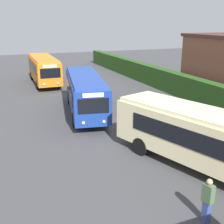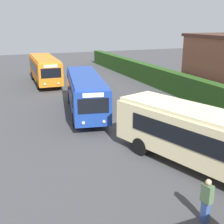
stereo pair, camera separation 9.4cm
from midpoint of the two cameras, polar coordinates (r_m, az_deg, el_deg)
ground_plane at (r=20.72m, az=-1.07°, el=-2.73°), size 99.02×99.02×0.00m
bus_orange at (r=35.30m, az=-12.93°, el=8.29°), size 9.68×2.76×3.11m
bus_blue at (r=23.23m, az=-5.10°, el=4.03°), size 10.16×4.20×3.08m
bus_cream at (r=15.00m, az=17.44°, el=-4.54°), size 10.12×5.61×2.98m
person_center at (r=11.60m, az=18.21°, el=-15.91°), size 0.45×0.34×1.75m
hedge_row at (r=25.41m, az=20.23°, el=2.56°), size 61.51×1.13×2.17m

